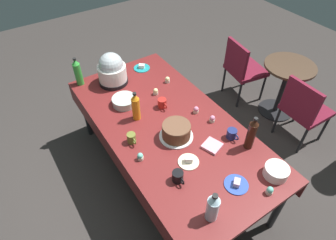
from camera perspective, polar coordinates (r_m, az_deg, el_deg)
The scene contains 27 objects.
ground at distance 3.14m, azimuth 0.00°, elevation -10.53°, with size 9.00×9.00×0.00m, color #383330.
potluck_table at distance 2.61m, azimuth 0.00°, elevation -1.76°, with size 2.20×1.10×0.75m.
frosted_layer_cake at distance 2.41m, azimuth 1.68°, elevation -2.28°, with size 0.30×0.30×0.14m.
slow_cooker at distance 3.02m, azimuth -11.22°, elevation 9.83°, with size 0.31×0.31×0.35m.
glass_salad_bowl at distance 2.78m, azimuth -8.80°, elevation 3.80°, with size 0.23×0.23×0.07m, color #B2C6BC.
ceramic_snack_bowl at distance 2.33m, azimuth 20.92°, elevation -9.63°, with size 0.19×0.19×0.09m, color silver.
dessert_plate_cream at distance 2.28m, azimuth 4.15°, elevation -8.22°, with size 0.17×0.17×0.06m.
dessert_plate_teal at distance 3.27m, azimuth -5.29°, elevation 10.48°, with size 0.18×0.18×0.05m.
dessert_plate_cobalt at distance 2.21m, azimuth 13.58°, elevation -12.38°, with size 0.18×0.18×0.05m.
cupcake_berry at distance 2.22m, azimuth 19.79°, elevation -13.21°, with size 0.05×0.05×0.07m.
cupcake_cocoa at distance 2.29m, azimuth -5.60°, elevation -7.33°, with size 0.05×0.05×0.07m.
cupcake_rose at distance 2.67m, azimuth 5.66°, elevation 2.04°, with size 0.05×0.05×0.07m.
cupcake_lemon at distance 2.88m, azimuth -2.49°, elevation 5.73°, with size 0.05×0.05×0.07m.
cupcake_vanilla at distance 3.03m, azimuth -0.11°, elevation 8.10°, with size 0.05×0.05×0.07m.
cupcake_mint at distance 2.60m, azimuth 8.90°, elevation 0.22°, with size 0.05×0.05×0.07m.
soda_bottle_cola at distance 2.37m, azimuth 16.43°, elevation -2.68°, with size 0.07×0.07×0.33m.
soda_bottle_water at distance 1.95m, azimuth 8.99°, elevation -16.94°, with size 0.09×0.09×0.27m.
soda_bottle_lime_soda at distance 3.09m, azimuth -17.67°, elevation 9.13°, with size 0.08×0.08×0.31m.
soda_bottle_orange_juice at distance 2.55m, azimuth -6.49°, elevation 2.64°, with size 0.07×0.07×0.29m.
coffee_mug_black at distance 2.15m, azimuth 2.00°, elevation -11.29°, with size 0.13×0.09×0.09m.
coffee_mug_navy at distance 2.49m, azimuth 12.72°, elevation -2.74°, with size 0.13×0.09×0.09m.
coffee_mug_olive at distance 2.41m, azimuth -7.32°, elevation -3.66°, with size 0.12×0.08×0.09m.
coffee_mug_red at distance 2.71m, azimuth -1.16°, elevation 3.39°, with size 0.13×0.08×0.09m.
paper_napkin_stack at distance 2.41m, azimuth 8.85°, elevation -5.13°, with size 0.14×0.14×0.02m, color pink.
maroon_chair_left at distance 3.88m, azimuth 14.69°, elevation 10.26°, with size 0.51×0.51×0.85m.
maroon_chair_right at distance 3.46m, azimuth 25.64°, elevation 2.21°, with size 0.45×0.45×0.85m.
round_cafe_table at distance 3.79m, azimuth 22.50°, elevation 7.35°, with size 0.60×0.60×0.72m.
Camera 1 is at (1.52, -1.00, 2.56)m, focal length 30.32 mm.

